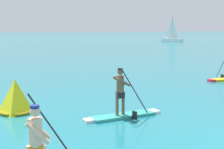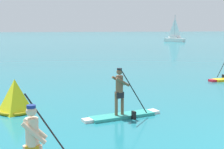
% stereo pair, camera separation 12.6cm
% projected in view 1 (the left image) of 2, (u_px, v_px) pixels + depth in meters
% --- Properties ---
extents(paddleboarder_mid_center, '(2.99, 1.12, 1.84)m').
position_uv_depth(paddleboarder_mid_center, '(123.00, 106.00, 11.67)').
color(paddleboarder_mid_center, teal).
rests_on(paddleboarder_mid_center, ground).
extents(race_marker_buoy, '(1.23, 1.23, 1.27)m').
position_uv_depth(race_marker_buoy, '(16.00, 98.00, 12.28)').
color(race_marker_buoy, yellow).
rests_on(race_marker_buoy, ground).
extents(sailboat_right_horizon, '(3.73, 4.59, 5.89)m').
position_uv_depth(sailboat_right_horizon, '(172.00, 38.00, 73.08)').
color(sailboat_right_horizon, white).
rests_on(sailboat_right_horizon, ground).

